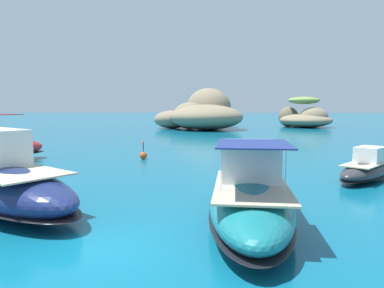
{
  "coord_description": "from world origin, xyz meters",
  "views": [
    {
      "loc": [
        3.15,
        -9.83,
        4.11
      ],
      "look_at": [
        1.58,
        17.66,
        1.2
      ],
      "focal_mm": 34.2,
      "sensor_mm": 36.0,
      "label": 1
    }
  ],
  "objects_px": {
    "motorboat_teal": "(250,195)",
    "channel_buoy": "(143,155)",
    "islet_large": "(202,114)",
    "motorboat_charcoal": "(367,169)",
    "islet_small": "(305,117)"
  },
  "relations": [
    {
      "from": "islet_large",
      "to": "channel_buoy",
      "type": "relative_size",
      "value": 15.18
    },
    {
      "from": "islet_small",
      "to": "motorboat_charcoal",
      "type": "distance_m",
      "value": 50.44
    },
    {
      "from": "islet_large",
      "to": "islet_small",
      "type": "bearing_deg",
      "value": 14.1
    },
    {
      "from": "motorboat_teal",
      "to": "motorboat_charcoal",
      "type": "bearing_deg",
      "value": 46.96
    },
    {
      "from": "islet_large",
      "to": "motorboat_charcoal",
      "type": "bearing_deg",
      "value": -76.87
    },
    {
      "from": "channel_buoy",
      "to": "islet_small",
      "type": "bearing_deg",
      "value": 62.08
    },
    {
      "from": "islet_large",
      "to": "motorboat_teal",
      "type": "xyz_separation_m",
      "value": [
        3.22,
        -52.61,
        -1.72
      ]
    },
    {
      "from": "channel_buoy",
      "to": "islet_large",
      "type": "bearing_deg",
      "value": 84.82
    },
    {
      "from": "islet_large",
      "to": "channel_buoy",
      "type": "height_order",
      "value": "islet_large"
    },
    {
      "from": "islet_large",
      "to": "motorboat_charcoal",
      "type": "distance_m",
      "value": 46.1
    },
    {
      "from": "islet_small",
      "to": "channel_buoy",
      "type": "height_order",
      "value": "islet_small"
    },
    {
      "from": "motorboat_teal",
      "to": "channel_buoy",
      "type": "height_order",
      "value": "motorboat_teal"
    },
    {
      "from": "islet_small",
      "to": "channel_buoy",
      "type": "distance_m",
      "value": 48.3
    },
    {
      "from": "motorboat_charcoal",
      "to": "channel_buoy",
      "type": "distance_m",
      "value": 15.56
    },
    {
      "from": "islet_large",
      "to": "islet_small",
      "type": "height_order",
      "value": "islet_large"
    }
  ]
}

